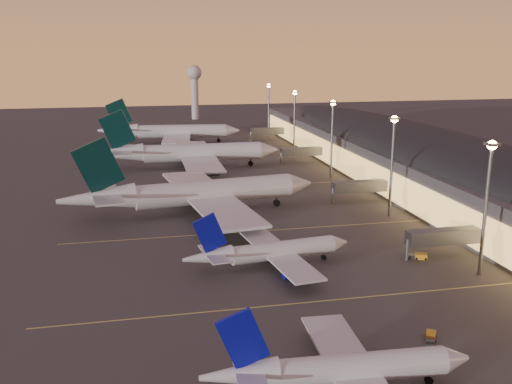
{
  "coord_description": "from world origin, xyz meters",
  "views": [
    {
      "loc": [
        -27.06,
        -90.56,
        41.9
      ],
      "look_at": [
        2.0,
        45.0,
        7.0
      ],
      "focal_mm": 40.0,
      "sensor_mm": 36.0,
      "label": 1
    }
  ],
  "objects_px": {
    "airliner_wide_near": "(194,194)",
    "baggage_tug_c": "(418,256)",
    "airliner_narrow_south": "(339,370)",
    "baggage_tug_d": "(431,337)",
    "airliner_wide_far": "(170,132)",
    "radar_tower": "(195,83)",
    "airliner_narrow_north": "(269,252)",
    "airliner_wide_mid": "(186,153)"
  },
  "relations": [
    {
      "from": "airliner_narrow_north",
      "to": "airliner_wide_near",
      "type": "height_order",
      "value": "airliner_wide_near"
    },
    {
      "from": "airliner_narrow_south",
      "to": "airliner_wide_near",
      "type": "relative_size",
      "value": 0.52
    },
    {
      "from": "radar_tower",
      "to": "baggage_tug_c",
      "type": "relative_size",
      "value": 8.13
    },
    {
      "from": "airliner_wide_far",
      "to": "baggage_tug_c",
      "type": "distance_m",
      "value": 165.11
    },
    {
      "from": "airliner_wide_mid",
      "to": "airliner_wide_near",
      "type": "bearing_deg",
      "value": -93.05
    },
    {
      "from": "airliner_wide_far",
      "to": "baggage_tug_c",
      "type": "height_order",
      "value": "airliner_wide_far"
    },
    {
      "from": "baggage_tug_d",
      "to": "airliner_narrow_south",
      "type": "bearing_deg",
      "value": 149.63
    },
    {
      "from": "airliner_narrow_south",
      "to": "baggage_tug_c",
      "type": "distance_m",
      "value": 52.46
    },
    {
      "from": "airliner_wide_near",
      "to": "baggage_tug_c",
      "type": "relative_size",
      "value": 16.81
    },
    {
      "from": "baggage_tug_c",
      "to": "radar_tower",
      "type": "bearing_deg",
      "value": 116.56
    },
    {
      "from": "airliner_narrow_north",
      "to": "airliner_narrow_south",
      "type": "bearing_deg",
      "value": -99.48
    },
    {
      "from": "airliner_narrow_north",
      "to": "radar_tower",
      "type": "relative_size",
      "value": 1.06
    },
    {
      "from": "airliner_wide_mid",
      "to": "radar_tower",
      "type": "height_order",
      "value": "radar_tower"
    },
    {
      "from": "radar_tower",
      "to": "airliner_narrow_north",
      "type": "bearing_deg",
      "value": -92.86
    },
    {
      "from": "airliner_narrow_north",
      "to": "airliner_wide_mid",
      "type": "relative_size",
      "value": 0.51
    },
    {
      "from": "airliner_wide_mid",
      "to": "baggage_tug_d",
      "type": "height_order",
      "value": "airliner_wide_mid"
    },
    {
      "from": "baggage_tug_c",
      "to": "baggage_tug_d",
      "type": "relative_size",
      "value": 1.11
    },
    {
      "from": "airliner_wide_far",
      "to": "baggage_tug_d",
      "type": "relative_size",
      "value": 17.85
    },
    {
      "from": "airliner_narrow_south",
      "to": "radar_tower",
      "type": "bearing_deg",
      "value": 90.32
    },
    {
      "from": "airliner_narrow_south",
      "to": "airliner_wide_near",
      "type": "xyz_separation_m",
      "value": [
        -9.26,
        83.32,
        2.33
      ]
    },
    {
      "from": "baggage_tug_c",
      "to": "airliner_narrow_south",
      "type": "bearing_deg",
      "value": -105.93
    },
    {
      "from": "airliner_narrow_south",
      "to": "airliner_wide_mid",
      "type": "relative_size",
      "value": 0.51
    },
    {
      "from": "airliner_narrow_north",
      "to": "airliner_wide_near",
      "type": "xyz_separation_m",
      "value": [
        -10.55,
        40.29,
        2.35
      ]
    },
    {
      "from": "baggage_tug_d",
      "to": "baggage_tug_c",
      "type": "bearing_deg",
      "value": 6.63
    },
    {
      "from": "airliner_narrow_south",
      "to": "airliner_wide_far",
      "type": "xyz_separation_m",
      "value": [
        -7.66,
        201.27,
        2.07
      ]
    },
    {
      "from": "baggage_tug_c",
      "to": "baggage_tug_d",
      "type": "bearing_deg",
      "value": -92.39
    },
    {
      "from": "airliner_narrow_south",
      "to": "baggage_tug_c",
      "type": "relative_size",
      "value": 8.69
    },
    {
      "from": "airliner_wide_far",
      "to": "radar_tower",
      "type": "height_order",
      "value": "radar_tower"
    },
    {
      "from": "airliner_narrow_north",
      "to": "airliner_wide_mid",
      "type": "xyz_separation_m",
      "value": [
        -6.88,
        99.48,
        2.4
      ]
    },
    {
      "from": "baggage_tug_c",
      "to": "baggage_tug_d",
      "type": "xyz_separation_m",
      "value": [
        -14.46,
        -31.49,
        -0.04
      ]
    },
    {
      "from": "airliner_narrow_south",
      "to": "airliner_wide_far",
      "type": "relative_size",
      "value": 0.54
    },
    {
      "from": "baggage_tug_c",
      "to": "baggage_tug_d",
      "type": "height_order",
      "value": "baggage_tug_c"
    },
    {
      "from": "airliner_wide_far",
      "to": "radar_tower",
      "type": "relative_size",
      "value": 1.97
    },
    {
      "from": "airliner_narrow_south",
      "to": "baggage_tug_c",
      "type": "height_order",
      "value": "airliner_narrow_south"
    },
    {
      "from": "airliner_wide_near",
      "to": "baggage_tug_d",
      "type": "relative_size",
      "value": 18.71
    },
    {
      "from": "airliner_wide_near",
      "to": "baggage_tug_d",
      "type": "xyz_separation_m",
      "value": [
        27.2,
        -73.64,
        -5.07
      ]
    },
    {
      "from": "airliner_wide_near",
      "to": "baggage_tug_c",
      "type": "bearing_deg",
      "value": -53.37
    },
    {
      "from": "airliner_wide_near",
      "to": "radar_tower",
      "type": "bearing_deg",
      "value": 75.66
    },
    {
      "from": "airliner_narrow_south",
      "to": "baggage_tug_d",
      "type": "xyz_separation_m",
      "value": [
        17.94,
        9.68,
        -2.75
      ]
    },
    {
      "from": "airliner_narrow_south",
      "to": "airliner_narrow_north",
      "type": "height_order",
      "value": "airliner_narrow_south"
    },
    {
      "from": "airliner_wide_near",
      "to": "airliner_wide_mid",
      "type": "bearing_deg",
      "value": 78.42
    },
    {
      "from": "airliner_wide_far",
      "to": "airliner_narrow_north",
      "type": "bearing_deg",
      "value": -80.3
    }
  ]
}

